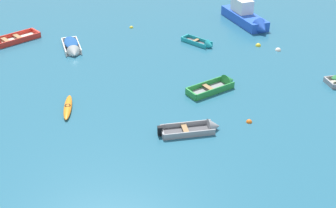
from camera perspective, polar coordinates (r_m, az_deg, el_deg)
rowboat_turquoise_near_camera at (r=34.91m, az=4.68°, el=7.83°), size 2.39×2.84×0.82m
rowboat_green_distant_center at (r=28.77m, az=6.89°, el=2.53°), size 3.73×2.36×1.04m
rowboat_grey_center at (r=24.28m, az=4.36°, el=-3.20°), size 3.53×1.13×0.96m
rowboat_white_cluster_inner at (r=34.56m, az=-12.43°, el=7.23°), size 1.54×3.44×1.10m
kayak_orange_back_row_center at (r=26.90m, az=-12.98°, el=-0.39°), size 0.70×2.90×0.27m
rowboat_red_near_left at (r=37.49m, az=-20.83°, el=7.61°), size 4.27×3.35×1.35m
motor_launch_blue_near_right at (r=39.83m, az=10.27°, el=11.16°), size 2.66×6.38×2.27m
mooring_buoy_near_foreground at (r=38.67m, az=-4.82°, el=9.91°), size 0.34×0.34×0.34m
mooring_buoy_between_boats_left at (r=35.07m, az=14.21°, el=6.81°), size 0.45×0.45×0.45m
mooring_buoy_trailing at (r=35.57m, az=11.72°, el=7.46°), size 0.43×0.43×0.43m
mooring_buoy_outer_edge at (r=25.47m, az=10.57°, el=-2.35°), size 0.35×0.35×0.35m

